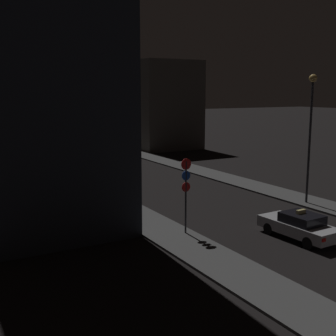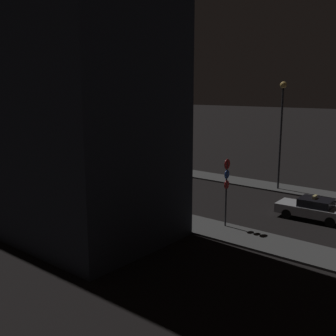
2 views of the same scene
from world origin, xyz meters
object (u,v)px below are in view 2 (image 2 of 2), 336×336
taxi (313,209)px  street_lamp_near_block (282,117)px  traffic_light_left_kerb (27,147)px  sign_pole_left (226,186)px  traffic_light_overhead (26,133)px

taxi → street_lamp_near_block: (5.95, 5.05, 5.34)m
traffic_light_left_kerb → street_lamp_near_block: bearing=-64.6°
traffic_light_left_kerb → sign_pole_left: size_ratio=0.94×
taxi → traffic_light_left_kerb: size_ratio=1.16×
taxi → sign_pole_left: bearing=144.0°
traffic_light_overhead → traffic_light_left_kerb: 3.86m
sign_pole_left → street_lamp_near_block: bearing=7.9°
traffic_light_left_kerb → street_lamp_near_block: (10.03, -21.08, 3.30)m
traffic_light_left_kerb → street_lamp_near_block: 23.58m
taxi → traffic_light_left_kerb: 26.52m
sign_pole_left → street_lamp_near_block: (10.84, 1.50, 3.45)m
taxi → street_lamp_near_block: bearing=40.3°
traffic_light_left_kerb → sign_pole_left: sign_pole_left is taller
traffic_light_overhead → taxi: bearing=-85.8°
traffic_light_left_kerb → traffic_light_overhead: bearing=59.2°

